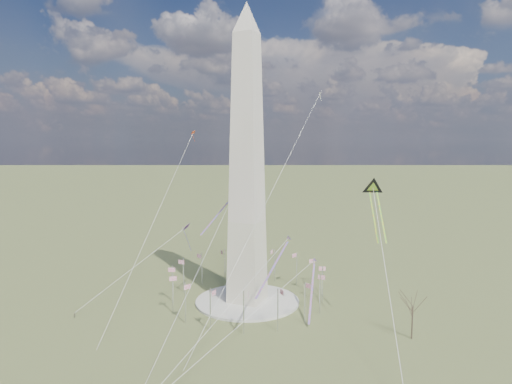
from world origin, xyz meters
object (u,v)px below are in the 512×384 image
at_px(washington_monument, 247,165).
at_px(person_west, 75,315).
at_px(tree_near, 413,304).
at_px(kite_delta_black, 373,191).

xyz_separation_m(washington_monument, person_west, (-44.68, -34.45, -47.22)).
bearing_deg(tree_near, kite_delta_black, 126.83).
bearing_deg(kite_delta_black, washington_monument, -1.21).
relative_size(washington_monument, kite_delta_black, 4.59).
xyz_separation_m(washington_monument, kite_delta_black, (39.97, 12.45, -8.28)).
distance_m(washington_monument, tree_near, 67.26).
xyz_separation_m(washington_monument, tree_near, (55.12, -7.78, -37.75)).
distance_m(tree_near, person_west, 103.73).
xyz_separation_m(tree_near, kite_delta_black, (-15.15, 20.23, 29.47)).
bearing_deg(washington_monument, tree_near, -8.03).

